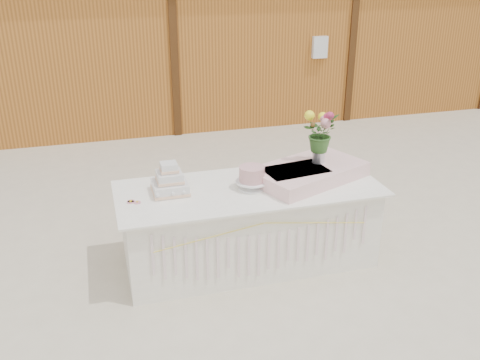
# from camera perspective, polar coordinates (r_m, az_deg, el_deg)

# --- Properties ---
(ground) EXTENTS (80.00, 80.00, 0.00)m
(ground) POSITION_cam_1_polar(r_m,az_deg,el_deg) (5.21, 0.91, -8.56)
(ground) COLOR beige
(ground) RESTS_ON ground
(barn) EXTENTS (12.60, 4.60, 3.30)m
(barn) POSITION_cam_1_polar(r_m,az_deg,el_deg) (10.37, -9.09, 17.02)
(barn) COLOR #AC6724
(barn) RESTS_ON ground
(cake_table) EXTENTS (2.40, 1.00, 0.77)m
(cake_table) POSITION_cam_1_polar(r_m,az_deg,el_deg) (5.01, 0.96, -4.82)
(cake_table) COLOR white
(cake_table) RESTS_ON ground
(wedding_cake) EXTENTS (0.31, 0.31, 0.28)m
(wedding_cake) POSITION_cam_1_polar(r_m,az_deg,el_deg) (4.75, -7.50, -0.28)
(wedding_cake) COLOR silver
(wedding_cake) RESTS_ON cake_table
(pink_cake_stand) EXTENTS (0.29, 0.29, 0.21)m
(pink_cake_stand) POSITION_cam_1_polar(r_m,az_deg,el_deg) (4.78, 1.27, 0.38)
(pink_cake_stand) COLOR white
(pink_cake_stand) RESTS_ON cake_table
(satin_runner) EXTENTS (1.20, 0.96, 0.13)m
(satin_runner) POSITION_cam_1_polar(r_m,az_deg,el_deg) (5.05, 7.31, 0.82)
(satin_runner) COLOR beige
(satin_runner) RESTS_ON cake_table
(flower_vase) EXTENTS (0.12, 0.12, 0.16)m
(flower_vase) POSITION_cam_1_polar(r_m,az_deg,el_deg) (5.09, 8.39, 2.75)
(flower_vase) COLOR silver
(flower_vase) RESTS_ON satin_runner
(bouquet) EXTENTS (0.42, 0.41, 0.35)m
(bouquet) POSITION_cam_1_polar(r_m,az_deg,el_deg) (5.01, 8.56, 5.51)
(bouquet) COLOR #346127
(bouquet) RESTS_ON flower_vase
(loose_flowers) EXTENTS (0.17, 0.32, 0.02)m
(loose_flowers) POSITION_cam_1_polar(r_m,az_deg,el_deg) (4.72, -11.63, -1.91)
(loose_flowers) COLOR #D28091
(loose_flowers) RESTS_ON cake_table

